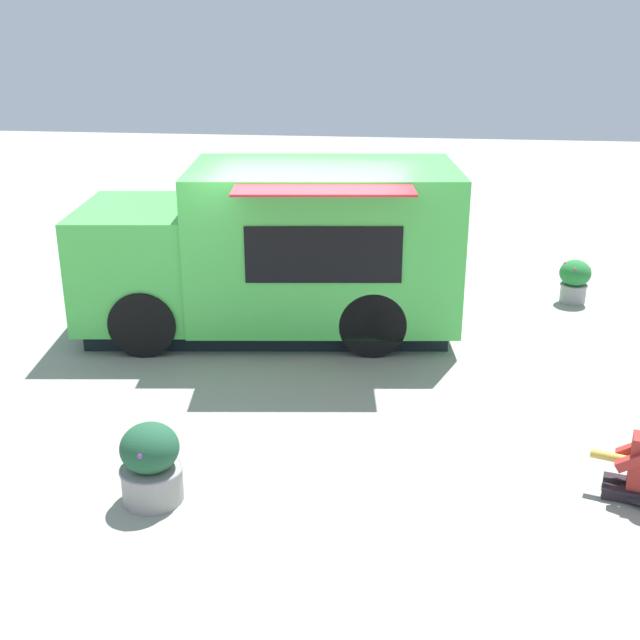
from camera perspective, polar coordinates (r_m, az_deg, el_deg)
ground_plane at (r=10.50m, az=-1.12°, el=-1.88°), size 40.00×40.00×0.00m
food_truck at (r=10.79m, az=-2.96°, el=4.72°), size 3.04×5.17×2.24m
planter_flowering_near at (r=12.60m, az=17.69°, el=2.76°), size 0.46×0.46×0.66m
planter_flowering_far at (r=7.28m, az=-11.97°, el=-10.01°), size 0.56×0.56×0.74m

